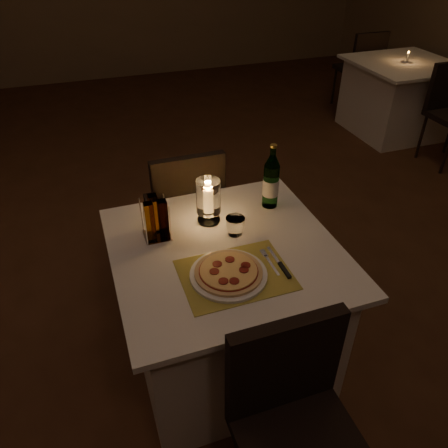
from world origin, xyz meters
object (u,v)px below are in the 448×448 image
object	(u,v)px
chair_far	(186,203)
hurricane_candle	(208,198)
plate	(229,275)
main_table	(225,306)
neighbor_table_right	(398,98)
tumbler	(235,226)
water_bottle	(271,182)
chair_near	(294,413)
pizza	(229,272)

from	to	relation	value
chair_far	hurricane_candle	bearing A→B (deg)	-90.62
chair_far	plate	xyz separation A→B (m)	(-0.05, -0.89, 0.20)
main_table	neighbor_table_right	distance (m)	3.54
plate	hurricane_candle	world-z (taller)	hurricane_candle
plate	tumbler	distance (m)	0.30
plate	main_table	bearing A→B (deg)	74.48
plate	water_bottle	distance (m)	0.60
hurricane_candle	neighbor_table_right	bearing A→B (deg)	36.39
plate	neighbor_table_right	bearing A→B (deg)	41.10
chair_far	neighbor_table_right	xyz separation A→B (m)	(2.73, 1.53, -0.18)
tumbler	water_bottle	world-z (taller)	water_bottle
chair_far	hurricane_candle	world-z (taller)	hurricane_candle
chair_near	pizza	bearing A→B (deg)	95.34
neighbor_table_right	pizza	bearing A→B (deg)	-138.90
chair_far	main_table	bearing A→B (deg)	-90.00
main_table	hurricane_candle	xyz separation A→B (m)	(-0.01, 0.23, 0.50)
water_bottle	chair_far	bearing A→B (deg)	126.18
main_table	chair_near	xyz separation A→B (m)	(0.00, -0.71, 0.18)
plate	chair_near	bearing A→B (deg)	-84.65
plate	pizza	distance (m)	0.02
chair_near	plate	size ratio (longest dim) A/B	2.81
pizza	hurricane_candle	distance (m)	0.42
pizza	tumbler	bearing A→B (deg)	64.44
hurricane_candle	water_bottle	bearing A→B (deg)	5.43
tumbler	hurricane_candle	size ratio (longest dim) A/B	0.40
chair_far	water_bottle	world-z (taller)	water_bottle
main_table	hurricane_candle	bearing A→B (deg)	91.30
plate	water_bottle	world-z (taller)	water_bottle
plate	tumbler	xyz separation A→B (m)	(0.13, 0.27, 0.03)
main_table	water_bottle	world-z (taller)	water_bottle
main_table	neighbor_table_right	bearing A→B (deg)	39.43
water_bottle	hurricane_candle	world-z (taller)	water_bottle
water_bottle	neighbor_table_right	distance (m)	3.15
pizza	hurricane_candle	bearing A→B (deg)	83.78
chair_near	main_table	bearing A→B (deg)	90.00
main_table	chair_far	size ratio (longest dim) A/B	1.11
pizza	tumbler	xyz separation A→B (m)	(0.13, 0.27, 0.02)
plate	pizza	size ratio (longest dim) A/B	1.14
tumbler	water_bottle	xyz separation A→B (m)	(0.25, 0.17, 0.09)
chair_near	tumbler	size ratio (longest dim) A/B	10.17
water_bottle	neighbor_table_right	xyz separation A→B (m)	(2.40, 1.98, -0.50)
main_table	water_bottle	size ratio (longest dim) A/B	2.97
water_bottle	main_table	bearing A→B (deg)	-141.69
tumbler	hurricane_candle	bearing A→B (deg)	120.87
chair_near	hurricane_candle	bearing A→B (deg)	90.32
hurricane_candle	main_table	bearing A→B (deg)	-88.70
chair_near	neighbor_table_right	distance (m)	4.03
chair_near	hurricane_candle	xyz separation A→B (m)	(-0.01, 0.94, 0.32)
plate	tumbler	bearing A→B (deg)	64.41
main_table	chair_near	size ratio (longest dim) A/B	1.11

